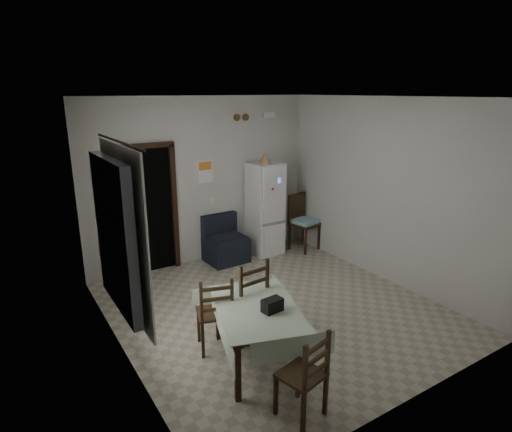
{
  "coord_description": "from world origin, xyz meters",
  "views": [
    {
      "loc": [
        -3.14,
        -4.46,
        2.97
      ],
      "look_at": [
        0.0,
        0.5,
        1.25
      ],
      "focal_mm": 30.0,
      "sensor_mm": 36.0,
      "label": 1
    }
  ],
  "objects_px": {
    "dining_table": "(257,335)",
    "dining_chair_far_left": "(215,312)",
    "dining_chair_far_right": "(245,298)",
    "corner_chair": "(305,223)",
    "dining_chair_near_head": "(301,373)",
    "navy_seat": "(226,239)",
    "fridge": "(265,209)"
  },
  "relations": [
    {
      "from": "navy_seat",
      "to": "dining_chair_near_head",
      "type": "bearing_deg",
      "value": -110.14
    },
    {
      "from": "fridge",
      "to": "dining_chair_far_right",
      "type": "relative_size",
      "value": 1.63
    },
    {
      "from": "dining_table",
      "to": "dining_chair_far_right",
      "type": "xyz_separation_m",
      "value": [
        0.16,
        0.53,
        0.18
      ]
    },
    {
      "from": "dining_chair_far_left",
      "to": "dining_chair_near_head",
      "type": "xyz_separation_m",
      "value": [
        0.17,
        -1.43,
        -0.02
      ]
    },
    {
      "from": "dining_chair_far_left",
      "to": "dining_chair_near_head",
      "type": "height_order",
      "value": "dining_chair_far_left"
    },
    {
      "from": "fridge",
      "to": "dining_chair_near_head",
      "type": "relative_size",
      "value": 1.9
    },
    {
      "from": "dining_chair_near_head",
      "to": "corner_chair",
      "type": "bearing_deg",
      "value": -141.88
    },
    {
      "from": "corner_chair",
      "to": "dining_table",
      "type": "xyz_separation_m",
      "value": [
        -2.71,
        -2.55,
        -0.2
      ]
    },
    {
      "from": "navy_seat",
      "to": "dining_chair_far_right",
      "type": "xyz_separation_m",
      "value": [
        -0.98,
        -2.3,
        0.11
      ]
    },
    {
      "from": "navy_seat",
      "to": "corner_chair",
      "type": "bearing_deg",
      "value": -11.93
    },
    {
      "from": "dining_chair_far_right",
      "to": "fridge",
      "type": "bearing_deg",
      "value": -133.42
    },
    {
      "from": "dining_table",
      "to": "dining_chair_near_head",
      "type": "xyz_separation_m",
      "value": [
        -0.1,
        -0.92,
        0.11
      ]
    },
    {
      "from": "corner_chair",
      "to": "dining_chair_far_right",
      "type": "relative_size",
      "value": 1.02
    },
    {
      "from": "corner_chair",
      "to": "dining_table",
      "type": "height_order",
      "value": "corner_chair"
    },
    {
      "from": "corner_chair",
      "to": "dining_table",
      "type": "bearing_deg",
      "value": -148.36
    },
    {
      "from": "dining_table",
      "to": "dining_chair_far_left",
      "type": "relative_size",
      "value": 1.4
    },
    {
      "from": "dining_chair_far_right",
      "to": "navy_seat",
      "type": "bearing_deg",
      "value": -118.12
    },
    {
      "from": "corner_chair",
      "to": "dining_chair_near_head",
      "type": "height_order",
      "value": "corner_chair"
    },
    {
      "from": "fridge",
      "to": "dining_table",
      "type": "relative_size",
      "value": 1.29
    },
    {
      "from": "corner_chair",
      "to": "dining_chair_far_right",
      "type": "height_order",
      "value": "corner_chair"
    },
    {
      "from": "fridge",
      "to": "navy_seat",
      "type": "relative_size",
      "value": 2.07
    },
    {
      "from": "corner_chair",
      "to": "dining_chair_near_head",
      "type": "relative_size",
      "value": 1.19
    },
    {
      "from": "fridge",
      "to": "dining_chair_far_right",
      "type": "distance_m",
      "value": 2.95
    },
    {
      "from": "fridge",
      "to": "dining_chair_far_right",
      "type": "height_order",
      "value": "fridge"
    },
    {
      "from": "dining_chair_far_left",
      "to": "corner_chair",
      "type": "bearing_deg",
      "value": -128.37
    },
    {
      "from": "dining_chair_far_left",
      "to": "dining_chair_far_right",
      "type": "distance_m",
      "value": 0.43
    },
    {
      "from": "fridge",
      "to": "dining_chair_far_left",
      "type": "distance_m",
      "value": 3.25
    },
    {
      "from": "corner_chair",
      "to": "dining_chair_far_right",
      "type": "distance_m",
      "value": 3.26
    },
    {
      "from": "navy_seat",
      "to": "dining_table",
      "type": "bearing_deg",
      "value": -113.81
    },
    {
      "from": "dining_chair_far_right",
      "to": "dining_chair_near_head",
      "type": "relative_size",
      "value": 1.17
    },
    {
      "from": "navy_seat",
      "to": "dining_chair_far_left",
      "type": "height_order",
      "value": "dining_chair_far_left"
    },
    {
      "from": "dining_table",
      "to": "corner_chair",
      "type": "bearing_deg",
      "value": 61.2
    }
  ]
}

